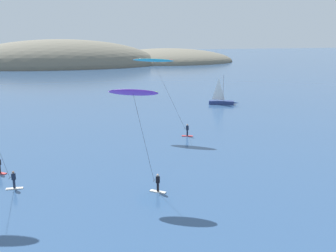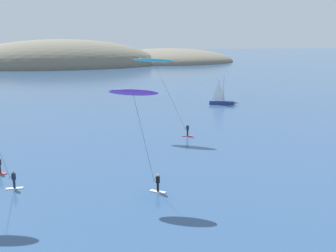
# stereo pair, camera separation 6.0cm
# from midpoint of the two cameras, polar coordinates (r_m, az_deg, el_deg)

# --- Properties ---
(headland_island) EXTENTS (121.35, 56.21, 21.55)m
(headland_island) POSITION_cam_midpoint_polar(r_m,az_deg,el_deg) (184.83, -9.53, 8.23)
(headland_island) COLOR #6B6656
(headland_island) RESTS_ON ground
(sailboat_near) EXTENTS (5.81, 3.27, 5.70)m
(sailboat_near) POSITION_cam_midpoint_polar(r_m,az_deg,el_deg) (83.36, 7.52, 3.36)
(sailboat_near) COLOR navy
(sailboat_near) RESTS_ON ground
(kitesurfer_purple) EXTENTS (4.94, 3.10, 9.39)m
(kitesurfer_purple) POSITION_cam_midpoint_polar(r_m,az_deg,el_deg) (36.47, -4.39, 3.32)
(kitesurfer_purple) COLOR silver
(kitesurfer_purple) RESTS_ON ground
(kitesurfer_cyan) EXTENTS (7.72, 5.32, 10.54)m
(kitesurfer_cyan) POSITION_cam_midpoint_polar(r_m,az_deg,el_deg) (57.65, -1.60, 8.13)
(kitesurfer_cyan) COLOR red
(kitesurfer_cyan) RESTS_ON ground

